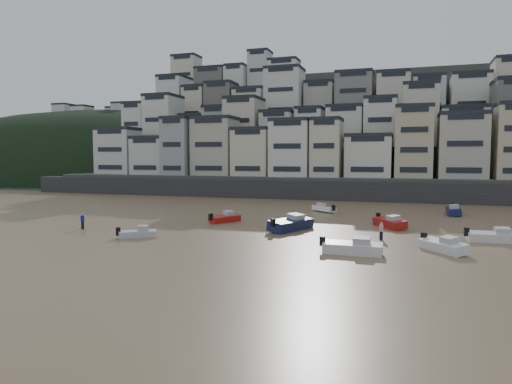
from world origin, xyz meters
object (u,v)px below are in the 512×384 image
(boat_f, at_px, (225,217))
(boat_e, at_px, (390,221))
(boat_i, at_px, (453,209))
(boat_c, at_px, (291,222))
(boat_a, at_px, (353,246))
(boat_d, at_px, (494,235))
(person_blue, at_px, (82,221))
(person_pink, at_px, (381,231))
(boat_h, at_px, (324,208))
(boat_b, at_px, (443,244))
(boat_j, at_px, (138,232))

(boat_f, bearing_deg, boat_e, -54.47)
(boat_i, bearing_deg, boat_c, -42.53)
(boat_a, height_order, boat_d, boat_a)
(boat_f, distance_m, person_blue, 16.32)
(boat_c, distance_m, person_pink, 10.06)
(person_blue, xyz_separation_m, person_pink, (31.91, 3.31, 0.00))
(boat_e, height_order, boat_f, boat_e)
(boat_i, bearing_deg, boat_h, -82.65)
(boat_c, distance_m, boat_e, 11.51)
(boat_h, height_order, person_pink, person_pink)
(boat_h, bearing_deg, boat_e, 168.36)
(boat_a, bearing_deg, boat_b, 24.76)
(boat_h, height_order, boat_i, boat_i)
(boat_a, distance_m, boat_h, 28.83)
(boat_b, bearing_deg, boat_c, -154.44)
(boat_h, relative_size, boat_j, 1.11)
(boat_a, distance_m, boat_c, 12.87)
(boat_f, height_order, boat_j, boat_f)
(boat_e, xyz_separation_m, boat_h, (-9.54, 12.23, -0.14))
(boat_h, xyz_separation_m, boat_j, (-14.02, -26.64, -0.06))
(boat_f, bearing_deg, boat_j, -168.84)
(boat_d, relative_size, boat_i, 0.92)
(boat_h, distance_m, person_blue, 33.05)
(boat_d, relative_size, boat_e, 0.93)
(boat_e, bearing_deg, boat_c, -94.50)
(boat_c, bearing_deg, boat_j, 146.95)
(boat_a, distance_m, boat_j, 21.16)
(boat_d, relative_size, boat_h, 1.15)
(boat_c, height_order, person_blue, boat_c)
(boat_e, bearing_deg, person_pink, -36.11)
(person_pink, bearing_deg, boat_j, -165.13)
(boat_i, xyz_separation_m, person_pink, (-8.53, -22.87, 0.12))
(boat_j, bearing_deg, boat_f, 39.64)
(boat_a, xyz_separation_m, person_blue, (-29.99, 4.10, 0.15))
(boat_a, height_order, person_pink, person_pink)
(person_pink, bearing_deg, boat_b, -38.27)
(boat_a, bearing_deg, boat_j, 176.52)
(boat_a, relative_size, boat_j, 1.33)
(boat_i, distance_m, person_pink, 24.41)
(boat_a, relative_size, person_pink, 3.02)
(person_blue, bearing_deg, boat_b, -1.25)
(boat_a, distance_m, boat_d, 15.29)
(boat_a, height_order, person_blue, person_blue)
(boat_a, bearing_deg, boat_f, 140.73)
(boat_b, distance_m, boat_h, 28.47)
(boat_f, distance_m, boat_j, 13.22)
(boat_d, distance_m, boat_f, 29.25)
(boat_d, bearing_deg, boat_b, -133.22)
(boat_c, distance_m, boat_i, 27.01)
(boat_d, bearing_deg, boat_h, 131.36)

